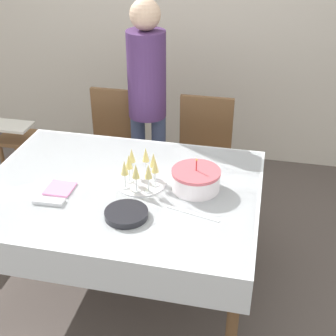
# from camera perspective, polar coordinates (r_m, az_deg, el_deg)

# --- Properties ---
(ground_plane) EXTENTS (12.00, 12.00, 0.00)m
(ground_plane) POSITION_cam_1_polar(r_m,az_deg,el_deg) (3.19, -5.19, -14.04)
(ground_plane) COLOR #564C47
(wall_back) EXTENTS (8.00, 0.05, 2.70)m
(wall_back) POSITION_cam_1_polar(r_m,az_deg,el_deg) (4.28, 2.01, 18.47)
(wall_back) COLOR silver
(wall_back) RESTS_ON ground_plane
(dining_table) EXTENTS (1.60, 1.22, 0.77)m
(dining_table) POSITION_cam_1_polar(r_m,az_deg,el_deg) (2.76, -5.82, -4.03)
(dining_table) COLOR white
(dining_table) RESTS_ON ground_plane
(dining_chair_far_left) EXTENTS (0.42, 0.42, 0.95)m
(dining_chair_far_left) POSITION_cam_1_polar(r_m,az_deg,el_deg) (3.70, -6.61, 2.64)
(dining_chair_far_left) COLOR brown
(dining_chair_far_left) RESTS_ON ground_plane
(dining_chair_far_right) EXTENTS (0.42, 0.42, 0.95)m
(dining_chair_far_right) POSITION_cam_1_polar(r_m,az_deg,el_deg) (3.55, 4.29, 1.51)
(dining_chair_far_right) COLOR brown
(dining_chair_far_right) RESTS_ON ground_plane
(birthday_cake) EXTENTS (0.28, 0.28, 0.19)m
(birthday_cake) POSITION_cam_1_polar(r_m,az_deg,el_deg) (2.65, 3.42, -1.42)
(birthday_cake) COLOR white
(birthday_cake) RESTS_ON dining_table
(champagne_tray) EXTENTS (0.30, 0.30, 0.18)m
(champagne_tray) POSITION_cam_1_polar(r_m,az_deg,el_deg) (2.68, -3.36, -0.18)
(champagne_tray) COLOR silver
(champagne_tray) RESTS_ON dining_table
(plate_stack_main) EXTENTS (0.23, 0.23, 0.03)m
(plate_stack_main) POSITION_cam_1_polar(r_m,az_deg,el_deg) (2.45, -5.11, -5.59)
(plate_stack_main) COLOR black
(plate_stack_main) RESTS_ON dining_table
(cake_knife) EXTENTS (0.30, 0.09, 0.00)m
(cake_knife) POSITION_cam_1_polar(r_m,az_deg,el_deg) (2.47, 3.05, -5.59)
(cake_knife) COLOR silver
(cake_knife) RESTS_ON dining_table
(fork_pile) EXTENTS (0.17, 0.07, 0.02)m
(fork_pile) POSITION_cam_1_polar(r_m,az_deg,el_deg) (2.63, -14.34, -3.94)
(fork_pile) COLOR silver
(fork_pile) RESTS_ON dining_table
(napkin_pile) EXTENTS (0.15, 0.15, 0.01)m
(napkin_pile) POSITION_cam_1_polar(r_m,az_deg,el_deg) (2.73, -13.04, -2.47)
(napkin_pile) COLOR pink
(napkin_pile) RESTS_ON dining_table
(person_standing) EXTENTS (0.28, 0.28, 1.64)m
(person_standing) POSITION_cam_1_polar(r_m,az_deg,el_deg) (3.46, -2.57, 9.38)
(person_standing) COLOR #3F4C72
(person_standing) RESTS_ON ground_plane
(high_chair) EXTENTS (0.33, 0.35, 0.71)m
(high_chair) POSITION_cam_1_polar(r_m,az_deg,el_deg) (3.94, -17.71, 2.52)
(high_chair) COLOR brown
(high_chair) RESTS_ON ground_plane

